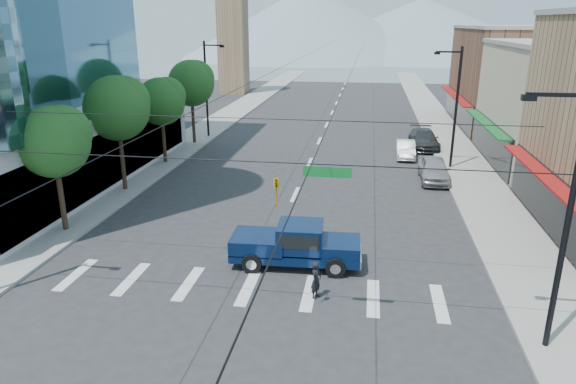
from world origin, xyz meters
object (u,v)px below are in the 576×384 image
Objects in this scene: pedestrian at (316,280)px; parked_car_mid at (405,149)px; pickup_truck at (295,244)px; parked_car_near at (434,169)px; parked_car_far at (424,139)px.

parked_car_mid is at bearing 8.16° from pedestrian.
pedestrian is at bearing -101.06° from parked_car_mid.
pickup_truck reaches higher than parked_car_mid.
parked_car_near reaches higher than pedestrian.
parked_car_mid is at bearing 103.95° from parked_car_near.
pickup_truck is at bearing -110.54° from parked_car_far.
parked_car_near is at bearing -75.69° from parked_car_mid.
parked_car_near is at bearing 59.55° from pickup_truck.
parked_car_near is at bearing -93.92° from parked_car_far.
pickup_truck is 21.83m from parked_car_mid.
parked_car_near is (7.73, 14.51, -0.22)m from pickup_truck.
pedestrian is 0.28× the size of parked_car_far.
pickup_truck reaches higher than parked_car_far.
parked_car_mid is 4.07m from parked_car_far.
pedestrian is 28.20m from parked_car_far.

